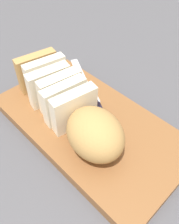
% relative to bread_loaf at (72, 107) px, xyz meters
% --- Properties ---
extents(ground_plane, '(3.00, 3.00, 0.00)m').
position_rel_bread_loaf_xyz_m(ground_plane, '(-0.02, -0.03, -0.07)').
color(ground_plane, '#4C4C51').
extents(cutting_board, '(0.46, 0.27, 0.03)m').
position_rel_bread_loaf_xyz_m(cutting_board, '(-0.02, -0.03, -0.06)').
color(cutting_board, brown).
rests_on(cutting_board, ground_plane).
extents(bread_loaf, '(0.33, 0.14, 0.09)m').
position_rel_bread_loaf_xyz_m(bread_loaf, '(0.00, 0.00, 0.00)').
color(bread_loaf, tan).
rests_on(bread_loaf, cutting_board).
extents(bread_knife, '(0.25, 0.13, 0.03)m').
position_rel_bread_loaf_xyz_m(bread_knife, '(0.00, -0.07, -0.04)').
color(bread_knife, silver).
rests_on(bread_knife, cutting_board).
extents(crumb_near_knife, '(0.00, 0.00, 0.00)m').
position_rel_bread_loaf_xyz_m(crumb_near_knife, '(-0.05, -0.03, -0.04)').
color(crumb_near_knife, tan).
rests_on(crumb_near_knife, cutting_board).
extents(crumb_near_loaf, '(0.01, 0.01, 0.01)m').
position_rel_bread_loaf_xyz_m(crumb_near_loaf, '(-0.02, -0.00, -0.04)').
color(crumb_near_loaf, tan).
rests_on(crumb_near_loaf, cutting_board).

